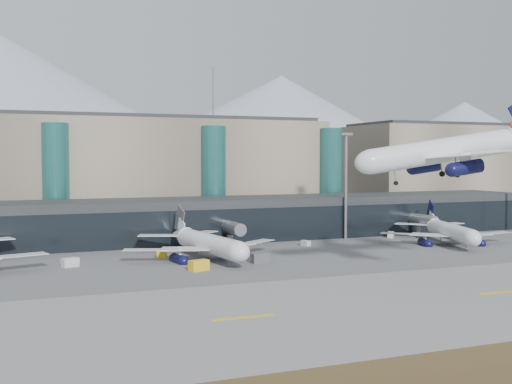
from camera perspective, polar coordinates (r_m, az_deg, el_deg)
ground at (r=101.17m, az=6.58°, el=-8.10°), size 900.00×900.00×0.00m
runway_strip at (r=88.52m, az=11.24°, el=-9.74°), size 400.00×40.00×0.04m
runway_markings at (r=88.52m, az=11.24°, el=-9.72°), size 128.00×1.00×0.02m
concourse at (r=153.28m, az=-3.68°, el=-2.43°), size 170.00×27.00×10.00m
terminal_main at (r=178.85m, az=-14.56°, el=1.62°), size 130.00×30.00×31.00m
terminal_east at (r=227.31m, az=17.05°, el=1.86°), size 70.00×30.00×31.00m
teal_towers at (r=164.69m, az=-10.40°, el=1.06°), size 116.40×19.40×46.00m
mountain_ridge at (r=472.40m, az=-14.01°, el=6.10°), size 910.00×400.00×110.00m
lightmast_mid at (r=155.89m, az=7.99°, el=1.12°), size 3.00×1.20×25.60m
hero_jet at (r=106.89m, az=17.67°, el=4.22°), size 34.22×33.97×11.07m
jet_parked_mid at (r=126.11m, az=-4.77°, el=-3.99°), size 33.68×33.66×10.93m
jet_parked_right at (r=153.28m, az=16.59°, el=-2.92°), size 31.03×32.67×10.49m
veh_a at (r=120.34m, az=-16.20°, el=-6.03°), size 3.25×2.52×1.61m
veh_b at (r=128.01m, az=-8.35°, el=-5.41°), size 2.61×3.19×1.59m
veh_c at (r=119.79m, az=0.38°, el=-5.89°), size 3.50×2.03×1.88m
veh_d at (r=161.26m, az=11.89°, el=-3.74°), size 2.63×2.78×1.43m
veh_e at (r=156.69m, az=18.11°, el=-3.93°), size 3.74×2.78×1.89m
veh_g at (r=143.22m, az=4.44°, el=-4.57°), size 1.73×2.34×1.22m
veh_h at (r=112.20m, az=-5.10°, el=-6.52°), size 3.71×2.64×1.85m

